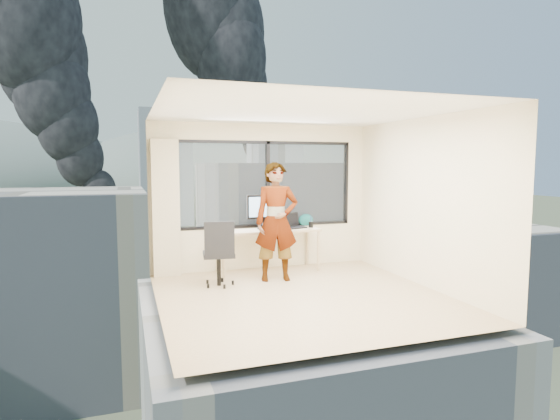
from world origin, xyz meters
name	(u,v)px	position (x,y,z in m)	size (l,w,h in m)	color
floor	(302,296)	(0.00, 0.00, 0.00)	(4.00, 4.00, 0.01)	tan
ceiling	(303,112)	(0.00, 0.00, 2.60)	(4.00, 4.00, 0.01)	white
wall_front	(377,223)	(0.00, -2.00, 1.30)	(4.00, 0.01, 2.60)	#F9E2C1
wall_left	(156,211)	(-2.00, 0.00, 1.30)	(0.01, 4.00, 2.60)	#F9E2C1
wall_right	(424,202)	(2.00, 0.00, 1.30)	(0.01, 4.00, 2.60)	#F9E2C1
window_wall	(265,184)	(0.05, 2.00, 1.52)	(3.30, 0.16, 1.55)	black
curtain	(166,208)	(-1.72, 1.88, 1.15)	(0.45, 0.14, 2.30)	beige
desk	(268,250)	(0.00, 1.66, 0.38)	(1.80, 0.60, 0.75)	tan
chair	(219,252)	(-1.01, 0.98, 0.53)	(0.54, 0.54, 1.05)	black
person	(276,222)	(-0.05, 1.02, 0.96)	(0.70, 0.46, 1.92)	#2D2D33
monitor	(264,212)	(-0.06, 1.71, 1.06)	(0.61, 0.13, 0.61)	black
game_console	(225,227)	(-0.71, 1.88, 0.79)	(0.31, 0.26, 0.07)	white
laptop	(295,221)	(0.49, 1.65, 0.87)	(0.38, 0.40, 0.24)	black
cellphone	(299,228)	(0.55, 1.54, 0.76)	(0.11, 0.05, 0.01)	black
pen_cup	(311,225)	(0.80, 1.63, 0.80)	(0.08, 0.08, 0.10)	black
handbag	(306,220)	(0.80, 1.87, 0.86)	(0.28, 0.14, 0.22)	#0D4C4E
exterior_ground	(135,225)	(0.00, 120.00, -14.00)	(400.00, 400.00, 0.04)	#515B3D
near_bldg_a	(29,290)	(-9.00, 30.00, -7.00)	(16.00, 12.00, 14.00)	beige
near_bldg_b	(275,242)	(12.00, 38.00, -6.00)	(14.00, 13.00, 16.00)	silver
near_bldg_c	(489,280)	(30.00, 28.00, -9.00)	(12.00, 10.00, 10.00)	beige
far_tower_b	(165,168)	(8.00, 120.00, 1.00)	(13.00, 13.00, 30.00)	silver
far_tower_c	(274,173)	(45.00, 140.00, -1.00)	(15.00, 15.00, 26.00)	silver
hill_b	(270,186)	(100.00, 320.00, -14.00)	(300.00, 220.00, 96.00)	slate
tree_b	(250,369)	(4.00, 18.00, -9.50)	(7.60, 7.60, 9.00)	#26551C
tree_c	(354,261)	(22.00, 40.00, -9.00)	(8.40, 8.40, 10.00)	#26551C
smoke_plume_a	(93,43)	(-10.00, 150.00, 39.00)	(40.00, 24.00, 90.00)	black
smoke_plume_b	(275,100)	(55.00, 170.00, 27.00)	(30.00, 18.00, 70.00)	black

